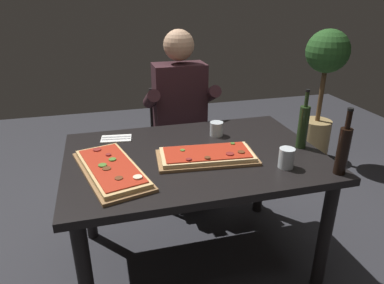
% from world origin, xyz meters
% --- Properties ---
extents(ground_plane, '(6.40, 6.40, 0.00)m').
position_xyz_m(ground_plane, '(0.00, 0.00, 0.00)').
color(ground_plane, '#2D2D33').
extents(dining_table, '(1.40, 0.96, 0.74)m').
position_xyz_m(dining_table, '(0.00, 0.00, 0.64)').
color(dining_table, black).
rests_on(dining_table, ground_plane).
extents(pizza_rectangular_front, '(0.55, 0.31, 0.05)m').
position_xyz_m(pizza_rectangular_front, '(0.05, -0.08, 0.76)').
color(pizza_rectangular_front, olive).
rests_on(pizza_rectangular_front, dining_table).
extents(pizza_rectangular_left, '(0.39, 0.62, 0.05)m').
position_xyz_m(pizza_rectangular_left, '(-0.46, -0.10, 0.76)').
color(pizza_rectangular_left, olive).
rests_on(pizza_rectangular_left, dining_table).
extents(wine_bottle_dark, '(0.06, 0.06, 0.34)m').
position_xyz_m(wine_bottle_dark, '(0.62, -0.07, 0.87)').
color(wine_bottle_dark, '#233819').
rests_on(wine_bottle_dark, dining_table).
extents(oil_bottle_amber, '(0.06, 0.06, 0.34)m').
position_xyz_m(oil_bottle_amber, '(0.63, -0.40, 0.87)').
color(oil_bottle_amber, black).
rests_on(oil_bottle_amber, dining_table).
extents(tumbler_near_camera, '(0.08, 0.08, 0.10)m').
position_xyz_m(tumbler_near_camera, '(0.41, -0.28, 0.79)').
color(tumbler_near_camera, silver).
rests_on(tumbler_near_camera, dining_table).
extents(tumbler_far_side, '(0.08, 0.08, 0.09)m').
position_xyz_m(tumbler_far_side, '(0.20, 0.23, 0.78)').
color(tumbler_far_side, silver).
rests_on(tumbler_far_side, dining_table).
extents(napkin_cutlery_set, '(0.19, 0.13, 0.01)m').
position_xyz_m(napkin_cutlery_set, '(-0.40, 0.32, 0.74)').
color(napkin_cutlery_set, white).
rests_on(napkin_cutlery_set, dining_table).
extents(diner_chair, '(0.44, 0.44, 0.87)m').
position_xyz_m(diner_chair, '(0.10, 0.86, 0.49)').
color(diner_chair, black).
rests_on(diner_chair, ground_plane).
extents(seated_diner, '(0.53, 0.41, 1.33)m').
position_xyz_m(seated_diner, '(0.10, 0.74, 0.74)').
color(seated_diner, '#23232D').
rests_on(seated_diner, ground_plane).
extents(potted_plant_corner, '(0.40, 0.40, 1.27)m').
position_xyz_m(potted_plant_corner, '(1.57, 1.13, 0.77)').
color(potted_plant_corner, tan).
rests_on(potted_plant_corner, ground_plane).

